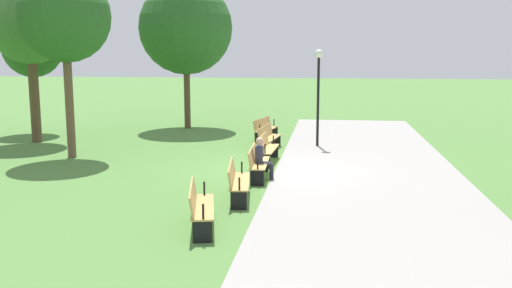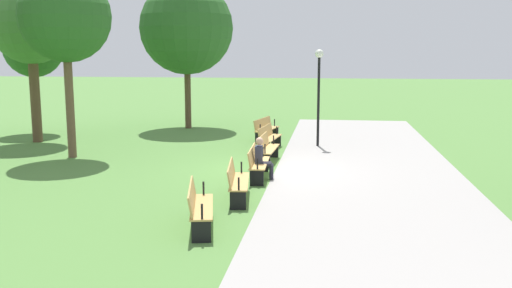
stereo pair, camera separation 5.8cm
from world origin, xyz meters
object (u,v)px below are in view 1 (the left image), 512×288
(bench_2, at_px, (267,148))
(tree_0, at_px, (32,48))
(bench_1, at_px, (268,137))
(bench_4, at_px, (237,180))
(person_seated, at_px, (262,157))
(tree_1, at_px, (30,25))
(lamp_post, at_px, (318,78))
(bench_3, at_px, (257,162))
(tree_2, at_px, (186,28))
(tree_3, at_px, (65,17))
(bench_0, at_px, (265,128))
(bench_5, at_px, (199,205))

(bench_2, xyz_separation_m, tree_0, (-5.35, -10.89, 3.24))
(bench_1, distance_m, bench_2, 2.36)
(bench_4, height_order, person_seated, person_seated)
(bench_1, height_order, tree_1, tree_1)
(bench_4, height_order, tree_0, tree_0)
(tree_1, bearing_deg, lamp_post, 92.66)
(bench_2, height_order, bench_3, same)
(tree_2, xyz_separation_m, tree_3, (7.77, -2.08, 0.03))
(bench_2, bearing_deg, tree_2, -146.78)
(bench_1, relative_size, bench_4, 1.00)
(bench_1, bearing_deg, tree_1, -86.60)
(person_seated, xyz_separation_m, tree_1, (-5.40, -9.77, 3.97))
(bench_4, relative_size, lamp_post, 0.54)
(bench_4, distance_m, lamp_post, 8.68)
(person_seated, relative_size, lamp_post, 0.33)
(bench_0, distance_m, tree_0, 10.82)
(tree_1, xyz_separation_m, lamp_post, (-0.52, 11.20, -2.02))
(tree_1, bearing_deg, bench_0, 100.64)
(bench_1, bearing_deg, bench_5, 4.84)
(bench_0, bearing_deg, tree_1, -67.29)
(bench_0, bearing_deg, tree_3, -40.67)
(tree_1, distance_m, tree_2, 6.92)
(bench_3, bearing_deg, bench_1, 179.99)
(bench_2, relative_size, tree_0, 0.39)
(tree_0, distance_m, tree_2, 6.77)
(bench_1, bearing_deg, bench_3, 9.64)
(tree_3, bearing_deg, tree_0, -142.03)
(bench_1, height_order, bench_3, same)
(tree_0, distance_m, tree_3, 6.84)
(bench_0, xyz_separation_m, person_seated, (7.10, 0.74, 0.16))
(bench_4, height_order, lamp_post, lamp_post)
(person_seated, bearing_deg, bench_5, -11.47)
(bench_0, distance_m, bench_3, 7.07)
(tree_0, height_order, tree_3, tree_3)
(bench_3, distance_m, tree_0, 13.74)
(bench_0, distance_m, bench_4, 9.41)
(bench_0, xyz_separation_m, tree_2, (-3.11, -4.05, 4.19))
(bench_2, relative_size, tree_3, 0.32)
(bench_0, distance_m, tree_2, 6.60)
(bench_0, distance_m, tree_1, 10.08)
(bench_2, relative_size, person_seated, 1.65)
(bench_1, distance_m, tree_2, 8.18)
(bench_2, relative_size, lamp_post, 0.54)
(bench_0, height_order, bench_4, same)
(bench_2, height_order, tree_3, tree_3)
(bench_5, distance_m, person_seated, 4.70)
(bench_3, distance_m, lamp_post, 6.43)
(bench_3, relative_size, tree_3, 0.32)
(tree_0, bearing_deg, bench_1, 74.34)
(bench_1, bearing_deg, person_seated, 11.38)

